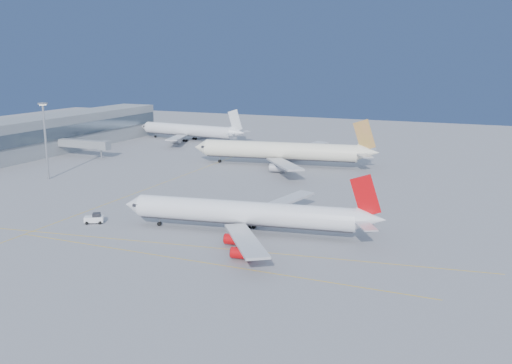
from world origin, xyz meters
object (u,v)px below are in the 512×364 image
airliner_etihad (284,151)px  airliner_third (190,130)px  pushback_tug (94,218)px  light_mast (45,135)px  airliner_virgin (249,214)px

airliner_etihad → airliner_third: (-62.48, 41.70, -0.61)m
airliner_third → pushback_tug: bearing=-64.0°
light_mast → airliner_virgin: bearing=-18.0°
airliner_virgin → airliner_etihad: (-21.14, 78.96, 0.93)m
airliner_virgin → airliner_etihad: airliner_etihad is taller
airliner_virgin → airliner_third: (-83.62, 120.66, 0.32)m
airliner_third → pushback_tug: size_ratio=12.11×
airliner_etihad → pushback_tug: airliner_etihad is taller
airliner_etihad → airliner_virgin: bearing=-83.8°
light_mast → airliner_etihad: bearing=39.8°
airliner_etihad → pushback_tug: (-16.03, -86.52, -4.30)m
airliner_etihad → airliner_third: 75.12m
airliner_third → light_mast: size_ratio=2.41×
airliner_virgin → light_mast: light_mast is taller
light_mast → pushback_tug: bearing=-36.8°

